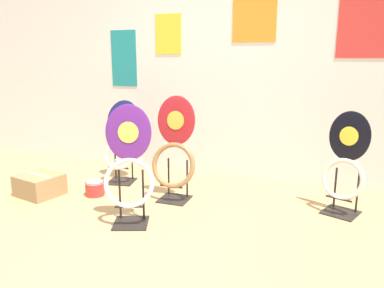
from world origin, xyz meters
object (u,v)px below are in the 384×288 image
object	(u,v)px
paint_can	(95,188)
storage_box	(40,185)
toilet_seat_display_jazz_black	(345,166)
toilet_seat_display_crimson_swirl	(174,153)
toilet_seat_display_purple_note	(129,168)
toilet_seat_display_navy_moon	(121,144)

from	to	relation	value
paint_can	storage_box	xyz separation A→B (m)	(-0.52, -0.19, 0.03)
toilet_seat_display_jazz_black	paint_can	bearing A→B (deg)	-170.09
toilet_seat_display_crimson_swirl	storage_box	distance (m)	1.41
toilet_seat_display_crimson_swirl	toilet_seat_display_purple_note	distance (m)	0.64
toilet_seat_display_navy_moon	paint_can	distance (m)	0.61
toilet_seat_display_jazz_black	toilet_seat_display_purple_note	bearing A→B (deg)	-152.46
toilet_seat_display_jazz_black	toilet_seat_display_crimson_swirl	bearing A→B (deg)	-171.57
toilet_seat_display_jazz_black	storage_box	distance (m)	2.89
toilet_seat_display_purple_note	storage_box	xyz separation A→B (m)	(-1.19, 0.26, -0.37)
toilet_seat_display_crimson_swirl	paint_can	bearing A→B (deg)	-167.33
toilet_seat_display_jazz_black	paint_can	xyz separation A→B (m)	(-2.29, -0.40, -0.35)
toilet_seat_display_crimson_swirl	toilet_seat_display_jazz_black	world-z (taller)	toilet_seat_display_crimson_swirl
toilet_seat_display_purple_note	toilet_seat_display_jazz_black	distance (m)	1.84
toilet_seat_display_purple_note	toilet_seat_display_jazz_black	size ratio (longest dim) A/B	1.09
toilet_seat_display_crimson_swirl	storage_box	world-z (taller)	toilet_seat_display_crimson_swirl
toilet_seat_display_navy_moon	toilet_seat_display_purple_note	size ratio (longest dim) A/B	0.90
storage_box	toilet_seat_display_purple_note	bearing A→B (deg)	-12.44
toilet_seat_display_navy_moon	paint_can	xyz separation A→B (m)	(-0.02, -0.50, -0.35)
toilet_seat_display_jazz_black	paint_can	size ratio (longest dim) A/B	4.77
toilet_seat_display_navy_moon	toilet_seat_display_purple_note	bearing A→B (deg)	-55.63
toilet_seat_display_crimson_swirl	paint_can	xyz separation A→B (m)	(-0.79, -0.18, -0.39)
toilet_seat_display_navy_moon	storage_box	bearing A→B (deg)	-128.22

